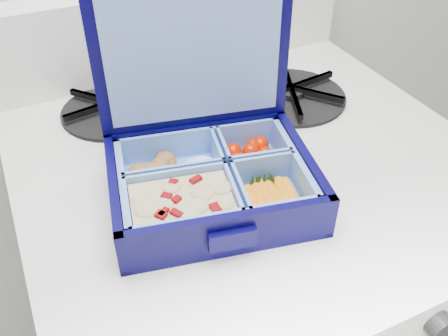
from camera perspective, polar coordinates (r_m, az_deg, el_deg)
name	(u,v)px	position (r m, az deg, el deg)	size (l,w,h in m)	color
bento_box	(212,183)	(0.61, -1.38, -1.68)	(0.24, 0.19, 0.06)	#030035
burner_grate	(291,91)	(0.83, 7.61, 8.73)	(0.18, 0.18, 0.03)	black
burner_grate_rear	(114,107)	(0.80, -12.46, 6.83)	(0.17, 0.17, 0.02)	black
fork	(183,139)	(0.73, -4.75, 3.33)	(0.02, 0.17, 0.01)	#B6B6B6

